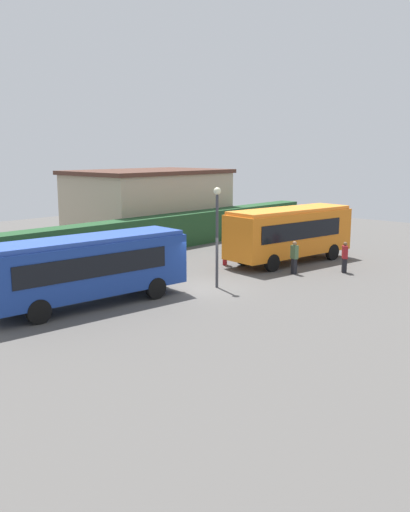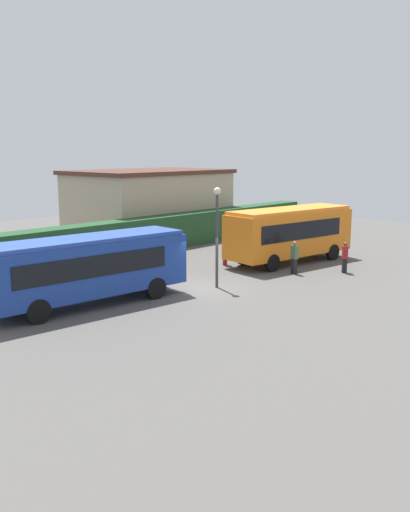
{
  "view_description": "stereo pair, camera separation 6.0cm",
  "coord_description": "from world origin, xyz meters",
  "px_view_note": "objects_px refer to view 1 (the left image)",
  "views": [
    {
      "loc": [
        -19.45,
        -18.3,
        6.71
      ],
      "look_at": [
        1.54,
        0.92,
        1.3
      ],
      "focal_mm": 38.99,
      "sensor_mm": 36.0,
      "label": 1
    },
    {
      "loc": [
        -19.41,
        -18.34,
        6.71
      ],
      "look_at": [
        1.54,
        0.92,
        1.3
      ],
      "focal_mm": 38.99,
      "sensor_mm": 36.0,
      "label": 2
    }
  ],
  "objects_px": {
    "bus_orange": "(290,232)",
    "person_right": "(345,257)",
    "person_left": "(225,249)",
    "bus_blue": "(88,266)",
    "person_center": "(294,256)",
    "lamppost": "(217,225)",
    "traffic_cone": "(161,263)"
  },
  "relations": [
    {
      "from": "bus_orange",
      "to": "person_right",
      "type": "distance_m",
      "value": 4.04
    },
    {
      "from": "person_left",
      "to": "bus_blue",
      "type": "bearing_deg",
      "value": 61.43
    },
    {
      "from": "bus_blue",
      "to": "person_left",
      "type": "xyz_separation_m",
      "value": [
        10.72,
        1.28,
        -0.8
      ]
    },
    {
      "from": "person_center",
      "to": "lamppost",
      "type": "bearing_deg",
      "value": 1.81
    },
    {
      "from": "person_right",
      "to": "traffic_cone",
      "type": "height_order",
      "value": "person_right"
    },
    {
      "from": "bus_blue",
      "to": "traffic_cone",
      "type": "distance_m",
      "value": 8.36
    },
    {
      "from": "person_right",
      "to": "lamppost",
      "type": "height_order",
      "value": "lamppost"
    },
    {
      "from": "person_center",
      "to": "lamppost",
      "type": "distance_m",
      "value": 5.77
    },
    {
      "from": "bus_blue",
      "to": "person_right",
      "type": "bearing_deg",
      "value": -14.02
    },
    {
      "from": "bus_orange",
      "to": "lamppost",
      "type": "xyz_separation_m",
      "value": [
        -7.71,
        -0.92,
        1.26
      ]
    },
    {
      "from": "person_center",
      "to": "lamppost",
      "type": "xyz_separation_m",
      "value": [
        -5.23,
        1.09,
        2.18
      ]
    },
    {
      "from": "person_right",
      "to": "lamppost",
      "type": "distance_m",
      "value": 8.28
    },
    {
      "from": "bus_blue",
      "to": "person_right",
      "type": "height_order",
      "value": "bus_blue"
    },
    {
      "from": "bus_blue",
      "to": "person_right",
      "type": "distance_m",
      "value": 14.54
    },
    {
      "from": "bus_orange",
      "to": "traffic_cone",
      "type": "relative_size",
      "value": 14.98
    },
    {
      "from": "lamppost",
      "to": "bus_blue",
      "type": "bearing_deg",
      "value": 162.01
    },
    {
      "from": "traffic_cone",
      "to": "person_center",
      "type": "bearing_deg",
      "value": -58.62
    },
    {
      "from": "person_center",
      "to": "person_right",
      "type": "bearing_deg",
      "value": 152.15
    },
    {
      "from": "person_center",
      "to": "traffic_cone",
      "type": "relative_size",
      "value": 3.05
    },
    {
      "from": "bus_orange",
      "to": "person_center",
      "type": "bearing_deg",
      "value": -132.67
    },
    {
      "from": "bus_orange",
      "to": "lamppost",
      "type": "height_order",
      "value": "lamppost"
    },
    {
      "from": "bus_blue",
      "to": "bus_orange",
      "type": "xyz_separation_m",
      "value": [
        13.95,
        -1.11,
        0.13
      ]
    },
    {
      "from": "bus_orange",
      "to": "person_left",
      "type": "height_order",
      "value": "bus_orange"
    },
    {
      "from": "person_center",
      "to": "lamppost",
      "type": "height_order",
      "value": "lamppost"
    },
    {
      "from": "person_center",
      "to": "bus_orange",
      "type": "bearing_deg",
      "value": -127.5
    },
    {
      "from": "traffic_cone",
      "to": "lamppost",
      "type": "bearing_deg",
      "value": -103.28
    },
    {
      "from": "person_center",
      "to": "person_right",
      "type": "xyz_separation_m",
      "value": [
        2.16,
        -1.9,
        -0.07
      ]
    },
    {
      "from": "traffic_cone",
      "to": "person_left",
      "type": "bearing_deg",
      "value": -33.17
    },
    {
      "from": "bus_blue",
      "to": "bus_orange",
      "type": "relative_size",
      "value": 1.06
    },
    {
      "from": "person_left",
      "to": "traffic_cone",
      "type": "relative_size",
      "value": 3.03
    },
    {
      "from": "person_right",
      "to": "traffic_cone",
      "type": "relative_size",
      "value": 2.89
    },
    {
      "from": "bus_orange",
      "to": "lamppost",
      "type": "distance_m",
      "value": 7.87
    }
  ]
}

